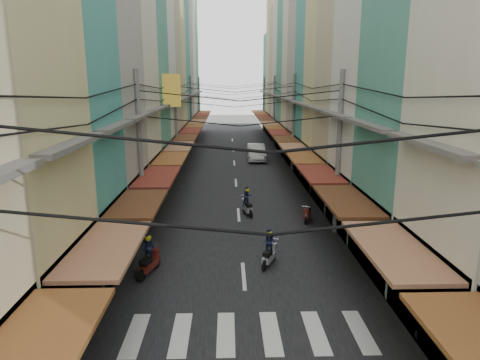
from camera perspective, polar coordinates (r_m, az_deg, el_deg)
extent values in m
plane|color=#60605C|center=(19.41, 0.27, -10.13)|extent=(160.00, 160.00, 0.00)
cube|color=black|center=(38.59, -0.72, 1.71)|extent=(10.00, 80.00, 0.02)
cube|color=gray|center=(39.03, -10.31, 1.65)|extent=(3.00, 80.00, 0.06)
cube|color=gray|center=(39.23, 8.82, 1.77)|extent=(3.00, 80.00, 0.06)
cube|color=silver|center=(14.37, -13.81, -19.42)|extent=(0.55, 2.40, 0.01)
cube|color=silver|center=(14.15, -7.92, -19.69)|extent=(0.55, 2.40, 0.01)
cube|color=silver|center=(14.08, -1.89, -19.76)|extent=(0.55, 2.40, 0.01)
cube|color=silver|center=(14.13, 4.15, -19.64)|extent=(0.55, 2.40, 0.01)
cube|color=silver|center=(14.33, 10.06, -19.32)|extent=(0.55, 2.40, 0.01)
cube|color=silver|center=(14.66, 15.73, -18.83)|extent=(0.55, 2.40, 0.01)
cube|color=brown|center=(8.99, -25.85, -19.61)|extent=(1.80, 4.34, 0.12)
cube|color=black|center=(13.97, -23.11, -13.74)|extent=(1.20, 4.52, 3.20)
cube|color=#976344|center=(12.94, -17.41, -8.65)|extent=(1.80, 4.33, 0.12)
cube|color=#595651|center=(12.38, -21.27, 4.50)|extent=(0.50, 4.23, 0.15)
cube|color=teal|center=(17.78, -27.69, 18.03)|extent=(6.00, 4.30, 19.25)
cube|color=black|center=(17.87, -17.93, -7.37)|extent=(1.20, 4.13, 3.20)
cube|color=#532D17|center=(17.08, -13.42, -3.09)|extent=(1.80, 3.96, 0.12)
cube|color=#595651|center=(16.66, -16.17, 6.88)|extent=(0.50, 3.87, 0.15)
cube|color=#9F9A92|center=(22.22, -22.42, 19.44)|extent=(6.00, 5.14, 20.93)
cube|color=black|center=(22.21, -14.61, -3.15)|extent=(1.20, 4.94, 3.20)
cube|color=maroon|center=(21.58, -10.94, 0.41)|extent=(1.80, 4.73, 0.12)
cube|color=#595651|center=(21.25, -13.04, 8.31)|extent=(0.50, 4.63, 0.15)
cube|color=beige|center=(26.88, -18.25, 14.75)|extent=(6.00, 4.95, 17.43)
cube|color=black|center=(26.99, -12.28, -0.15)|extent=(1.20, 4.75, 3.20)
cube|color=brown|center=(26.47, -9.23, 2.82)|extent=(1.80, 4.56, 0.12)
cube|color=#595651|center=(26.20, -10.90, 9.27)|extent=(0.50, 4.46, 0.15)
cube|color=#4A907D|center=(31.67, -15.60, 13.57)|extent=(6.00, 4.99, 16.32)
cube|color=black|center=(31.78, -10.67, 1.92)|extent=(1.20, 4.80, 3.20)
cube|color=#976344|center=(31.34, -8.06, 4.46)|extent=(1.80, 4.60, 0.12)
cube|color=#595651|center=(31.11, -9.45, 9.91)|extent=(0.50, 4.50, 0.15)
cube|color=silver|center=(36.56, -14.07, 18.70)|extent=(6.00, 4.65, 22.87)
cube|color=black|center=(36.47, -9.52, 3.40)|extent=(1.20, 4.46, 3.20)
cube|color=#532D17|center=(36.09, -7.23, 5.62)|extent=(1.80, 4.27, 0.12)
cube|color=#595651|center=(35.89, -8.42, 10.35)|extent=(0.50, 4.18, 0.15)
cube|color=tan|center=(41.14, -12.53, 16.52)|extent=(6.00, 4.89, 20.58)
cube|color=black|center=(41.14, -8.64, 4.53)|extent=(1.20, 4.70, 3.20)
cube|color=maroon|center=(40.80, -6.60, 6.50)|extent=(1.80, 4.50, 0.12)
cube|color=#595651|center=(40.63, -7.64, 10.69)|extent=(0.50, 4.40, 0.15)
cube|color=#CFC081|center=(45.72, -11.35, 14.86)|extent=(6.00, 4.52, 18.44)
cube|color=black|center=(45.77, -7.94, 5.41)|extent=(1.20, 4.34, 3.20)
cube|color=brown|center=(45.46, -6.10, 7.19)|extent=(1.80, 4.16, 0.12)
cube|color=#595651|center=(45.31, -7.03, 10.95)|extent=(0.50, 4.07, 0.15)
cube|color=teal|center=(50.56, -10.47, 15.95)|extent=(6.00, 5.20, 20.63)
cube|color=black|center=(50.56, -7.35, 6.16)|extent=(1.20, 4.99, 3.20)
cube|color=#976344|center=(50.28, -5.68, 7.77)|extent=(1.80, 4.78, 0.12)
cube|color=#595651|center=(50.14, -6.52, 11.17)|extent=(0.50, 4.68, 0.15)
cube|color=#9F9A92|center=(55.66, -9.73, 17.29)|extent=(6.00, 4.94, 23.70)
cube|color=black|center=(55.57, -6.85, 6.80)|extent=(1.20, 4.74, 3.20)
cube|color=#532D17|center=(55.32, -5.32, 8.26)|extent=(1.80, 4.55, 0.12)
cube|color=#595651|center=(55.19, -6.08, 11.36)|extent=(0.50, 4.45, 0.15)
cube|color=beige|center=(60.48, -9.01, 15.74)|extent=(6.00, 4.96, 21.12)
cube|color=black|center=(60.47, -6.43, 7.32)|extent=(1.20, 4.76, 3.20)
cube|color=maroon|center=(60.24, -5.03, 8.67)|extent=(1.80, 4.56, 0.12)
cube|color=#595651|center=(60.13, -5.72, 11.51)|extent=(0.50, 4.46, 0.15)
cube|color=#4A907D|center=(65.42, -8.43, 15.02)|extent=(6.00, 5.04, 19.90)
cube|color=black|center=(65.43, -6.08, 7.77)|extent=(1.20, 4.84, 3.20)
cube|color=brown|center=(65.22, -4.78, 9.01)|extent=(1.80, 4.64, 0.12)
cube|color=#595651|center=(65.11, -5.41, 11.64)|extent=(0.50, 4.54, 0.15)
cube|color=#554313|center=(30.06, -9.10, 11.72)|extent=(1.20, 0.40, 2.20)
cube|color=black|center=(14.22, 25.14, -13.46)|extent=(1.20, 4.78, 3.20)
cube|color=#976344|center=(13.07, 19.80, -8.61)|extent=(1.80, 4.58, 0.12)
cube|color=#595651|center=(12.58, 23.62, 4.42)|extent=(0.50, 4.48, 0.15)
cube|color=#4A907D|center=(18.40, 26.79, 11.38)|extent=(6.00, 5.03, 15.08)
cube|color=black|center=(18.44, 18.24, -6.76)|extent=(1.20, 4.83, 3.20)
cube|color=#532D17|center=(17.57, 13.96, -2.67)|extent=(1.80, 4.63, 0.12)
cube|color=#595651|center=(17.21, 16.61, 7.04)|extent=(0.50, 4.53, 0.15)
cube|color=silver|center=(23.08, 21.64, 20.16)|extent=(6.00, 4.79, 21.66)
cube|color=black|center=(22.89, 14.15, -2.64)|extent=(1.20, 4.60, 3.20)
cube|color=maroon|center=(22.19, 10.62, 0.78)|extent=(1.80, 4.41, 0.12)
cube|color=#595651|center=(21.91, 12.64, 8.47)|extent=(0.50, 4.31, 0.15)
cube|color=tan|center=(27.36, 17.59, 18.24)|extent=(6.00, 4.52, 20.74)
cube|color=black|center=(27.25, 11.55, 0.02)|extent=(1.20, 4.34, 3.20)
cube|color=brown|center=(26.67, 8.54, 2.92)|extent=(1.80, 4.16, 0.12)
cube|color=#595651|center=(26.44, 10.17, 9.33)|extent=(0.50, 4.07, 0.15)
cube|color=#CFC081|center=(31.37, 14.57, 11.64)|extent=(6.00, 4.12, 14.13)
cube|color=black|center=(31.38, 9.79, 1.81)|extent=(1.20, 3.96, 3.20)
cube|color=#976344|center=(30.88, 7.15, 4.36)|extent=(1.80, 3.79, 0.12)
cube|color=#595651|center=(30.68, 8.53, 9.89)|extent=(0.50, 3.71, 0.15)
cube|color=teal|center=(35.50, 12.80, 14.73)|extent=(6.00, 4.40, 17.68)
cube|color=black|center=(35.50, 8.45, 3.17)|extent=(1.20, 4.23, 3.20)
cube|color=#532D17|center=(35.06, 6.10, 5.43)|extent=(1.80, 4.05, 0.12)
cube|color=#595651|center=(34.88, 7.30, 10.31)|extent=(0.50, 3.96, 0.15)
cube|color=#9F9A92|center=(40.05, 11.33, 18.11)|extent=(6.00, 4.64, 22.59)
cube|color=black|center=(39.90, 7.33, 4.30)|extent=(1.20, 4.45, 3.20)
cube|color=maroon|center=(39.50, 5.23, 6.32)|extent=(1.80, 4.26, 0.12)
cube|color=#595651|center=(39.34, 6.28, 10.65)|extent=(0.50, 4.17, 0.15)
cube|color=beige|center=(44.21, 10.01, 16.80)|extent=(6.00, 4.00, 21.25)
cube|color=black|center=(44.12, 6.47, 5.17)|extent=(1.20, 3.84, 3.20)
cube|color=brown|center=(43.77, 4.56, 6.99)|extent=(1.80, 3.68, 0.12)
cube|color=#595651|center=(43.62, 5.50, 10.91)|extent=(0.50, 3.60, 0.15)
cube|color=#4A907D|center=(48.66, 8.94, 17.12)|extent=(6.00, 5.01, 22.33)
cube|color=black|center=(48.55, 5.73, 5.91)|extent=(1.20, 4.81, 3.20)
cube|color=#976344|center=(48.22, 3.99, 7.57)|extent=(1.80, 4.61, 0.12)
cube|color=#595651|center=(48.09, 4.83, 11.12)|extent=(0.50, 4.51, 0.15)
cube|color=silver|center=(53.51, 7.89, 15.38)|extent=(6.00, 5.00, 19.71)
cube|color=black|center=(53.48, 5.05, 6.59)|extent=(1.20, 4.80, 3.20)
cube|color=#532D17|center=(53.19, 3.46, 8.10)|extent=(1.80, 4.60, 0.12)
cube|color=#595651|center=(53.07, 4.22, 11.32)|extent=(0.50, 4.50, 0.15)
cube|color=tan|center=(58.07, 7.07, 13.82)|extent=(6.00, 4.32, 16.86)
cube|color=black|center=(58.08, 4.52, 7.12)|extent=(1.20, 4.15, 3.20)
cube|color=maroon|center=(57.81, 3.05, 8.51)|extent=(1.80, 3.97, 0.12)
cube|color=#595651|center=(57.70, 3.75, 11.48)|extent=(0.50, 3.89, 0.15)
cube|color=#CFC081|center=(62.39, 6.50, 15.20)|extent=(6.00, 4.33, 19.96)
cube|color=black|center=(62.36, 4.10, 7.54)|extent=(1.20, 4.16, 3.20)
cube|color=brown|center=(62.11, 2.73, 8.83)|extent=(1.80, 3.99, 0.12)
cube|color=#595651|center=(62.01, 3.37, 11.60)|extent=(0.50, 3.90, 0.15)
cube|color=teal|center=(66.92, 5.88, 12.67)|extent=(6.00, 4.88, 14.34)
cube|color=black|center=(66.92, 3.71, 7.93)|extent=(1.20, 4.68, 3.20)
cube|color=#976344|center=(66.69, 2.43, 9.13)|extent=(1.80, 4.49, 0.12)
cube|color=#595651|center=(66.60, 3.02, 11.71)|extent=(0.50, 4.39, 0.15)
cylinder|color=slate|center=(21.55, -13.15, 3.27)|extent=(0.26, 0.26, 8.20)
cylinder|color=slate|center=(21.82, 13.00, 3.40)|extent=(0.26, 0.26, 8.20)
cylinder|color=slate|center=(36.25, -8.52, 7.36)|extent=(0.26, 0.26, 8.20)
cylinder|color=slate|center=(36.41, 7.11, 7.43)|extent=(0.26, 0.26, 8.20)
cylinder|color=slate|center=(51.12, -6.55, 9.07)|extent=(0.26, 0.26, 8.20)
cylinder|color=slate|center=(51.24, 4.58, 9.12)|extent=(0.26, 0.26, 8.20)
cylinder|color=slate|center=(66.05, -5.46, 10.01)|extent=(0.26, 0.26, 8.20)
cylinder|color=slate|center=(66.14, 3.17, 10.05)|extent=(0.26, 0.26, 8.20)
imported|color=silver|center=(42.13, 2.16, 2.66)|extent=(5.56, 2.20, 1.96)
imported|color=black|center=(18.21, 22.77, -12.86)|extent=(1.61, 0.67, 1.09)
cylinder|color=black|center=(18.55, -11.64, -10.70)|extent=(0.10, 0.51, 0.51)
cylinder|color=black|center=(17.41, -12.36, -12.38)|extent=(0.10, 0.51, 0.51)
cube|color=maroon|center=(17.92, -12.01, -11.06)|extent=(0.33, 1.12, 0.27)
cube|color=black|center=(17.58, -12.20, -10.51)|extent=(0.31, 0.54, 0.18)
cube|color=maroon|center=(18.31, -11.74, -9.73)|extent=(0.29, 0.27, 0.54)
imported|color=#1B2340|center=(17.86, -12.03, -10.69)|extent=(0.52, 0.37, 1.30)
sphere|color=gold|center=(17.50, -12.18, -7.75)|extent=(0.27, 0.27, 0.27)
cylinder|color=black|center=(18.99, 3.74, -9.94)|extent=(0.09, 0.46, 0.46)
cylinder|color=black|center=(17.94, 4.09, -11.39)|extent=(0.09, 0.46, 0.46)
cube|color=#93939B|center=(18.40, 3.92, -10.24)|extent=(0.30, 1.02, 0.25)
cube|color=black|center=(18.10, 4.00, -9.74)|extent=(0.28, 0.49, 0.16)
cube|color=#93939B|center=(18.77, 3.78, -9.08)|extent=(0.27, 0.25, 0.49)
imported|color=#1B2340|center=(18.36, 3.92, -9.91)|extent=(0.47, 0.33, 1.18)
sphere|color=gold|center=(18.03, 3.97, -7.31)|extent=(0.25, 0.25, 0.25)
cylinder|color=black|center=(25.54, 0.90, -3.75)|extent=(0.09, 0.49, 0.49)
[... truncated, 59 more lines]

